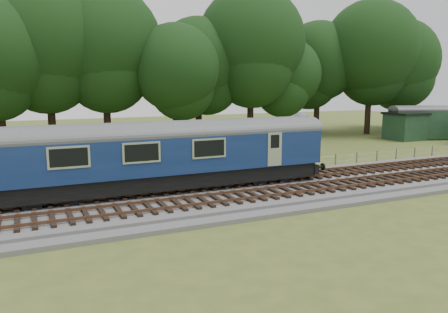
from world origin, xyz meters
name	(u,v)px	position (x,y,z in m)	size (l,w,h in m)	color
ground	(273,192)	(0.00, 0.00, 0.00)	(120.00, 120.00, 0.00)	#465B21
ballast	(273,189)	(0.00, 0.00, 0.17)	(70.00, 7.00, 0.35)	#4C4C4F
track_north	(261,180)	(0.00, 1.40, 0.42)	(67.20, 2.40, 0.21)	black
track_south	(289,191)	(0.00, -1.60, 0.42)	(67.20, 2.40, 0.21)	black
fence	(239,177)	(0.00, 4.50, 0.00)	(64.00, 0.12, 1.00)	#6B6054
tree_line	(163,144)	(0.00, 22.00, 0.00)	(70.00, 8.00, 18.00)	black
dmu_railcar	(168,150)	(-5.77, 1.40, 2.61)	(18.05, 2.86, 3.88)	black
shed	(405,126)	(25.42, 14.48, 1.53)	(3.77, 3.77, 3.02)	#17321E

